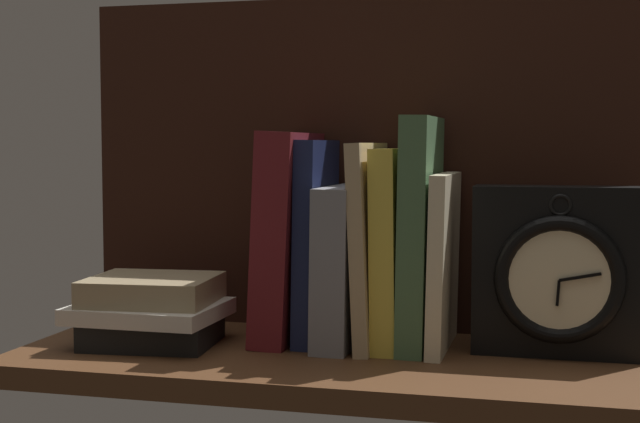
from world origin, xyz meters
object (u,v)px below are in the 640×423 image
Objects in this scene: book_green_romantic at (420,233)px; framed_clock at (559,273)px; book_gray_chess at (344,265)px; book_tan_shortstories at (371,244)px; book_navy_bierce at (316,241)px; book_yellow_seinlanguage at (393,247)px; book_stack_side at (152,310)px; book_cream_twain at (444,261)px; book_maroon_dawkins at (287,236)px.

framed_clock is (15.23, -0.94, -3.88)cm from book_green_romantic.
book_tan_shortstories is (3.12, -0.00, 2.47)cm from book_gray_chess.
book_navy_bierce is 9.04cm from book_yellow_seinlanguage.
book_gray_chess is 1.11× the size of book_stack_side.
book_cream_twain is 33.80cm from book_stack_side.
framed_clock reaches higher than book_gray_chess.
book_yellow_seinlanguage reaches higher than book_cream_twain.
book_navy_bierce reaches higher than book_tan_shortstories.
book_cream_twain is at bearing 0.00° from book_gray_chess.
book_maroon_dawkins is at bearing 180.00° from book_green_romantic.
framed_clock is (30.92, -0.94, -3.05)cm from book_maroon_dawkins.
book_maroon_dawkins is 1.32× the size of framed_clock.
book_yellow_seinlanguage is (9.03, 0.00, -0.49)cm from book_navy_bierce.
book_stack_side is (-32.66, -6.42, -5.90)cm from book_cream_twain.
book_maroon_dawkins is at bearing 180.00° from book_gray_chess.
book_cream_twain is at bearing 0.00° from book_green_romantic.
book_green_romantic reaches higher than framed_clock.
book_gray_chess is at bearing -0.00° from book_maroon_dawkins.
book_maroon_dawkins is 1.06× the size of book_tan_shortstories.
book_yellow_seinlanguage is at bearing 0.00° from book_navy_bierce.
book_cream_twain is (5.83, 0.00, -1.38)cm from book_yellow_seinlanguage.
book_yellow_seinlanguage is 1.14× the size of book_cream_twain.
book_maroon_dawkins is 12.56cm from book_yellow_seinlanguage.
book_gray_chess is at bearing 0.00° from book_navy_bierce.
book_maroon_dawkins is 1.49× the size of book_stack_side.
book_green_romantic is 1.32× the size of book_cream_twain.
book_green_romantic is (3.17, 0.00, 1.78)cm from book_yellow_seinlanguage.
book_tan_shortstories is at bearing -0.00° from book_navy_bierce.
book_tan_shortstories reaches higher than book_gray_chess.
book_navy_bierce is 6.53cm from book_tan_shortstories.
book_gray_chess is 6.02cm from book_yellow_seinlanguage.
book_green_romantic reaches higher than book_gray_chess.
book_cream_twain is at bearing 175.70° from framed_clock.
book_yellow_seinlanguage is (5.62, 0.00, 2.16)cm from book_gray_chess.
framed_clock is at bearing -1.97° from book_navy_bierce.
book_maroon_dawkins is 1.34× the size of book_gray_chess.
book_green_romantic reaches higher than book_stack_side.
book_maroon_dawkins reaches higher than framed_clock.
book_gray_chess is at bearing 16.85° from book_stack_side.
book_yellow_seinlanguage is 5.99cm from book_cream_twain.
book_cream_twain reaches higher than book_stack_side.
book_gray_chess is 3.98cm from book_tan_shortstories.
book_gray_chess is 9.63cm from book_green_romantic.
book_stack_side is at bearing -163.15° from book_gray_chess.
book_gray_chess is at bearing -180.00° from book_cream_twain.
book_tan_shortstories is 1.25× the size of framed_clock.
book_gray_chess is 0.81× the size of book_yellow_seinlanguage.
book_cream_twain is (2.66, 0.00, -3.16)cm from book_green_romantic.
book_yellow_seinlanguage reaches higher than framed_clock.
book_maroon_dawkins is 31.09cm from framed_clock.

